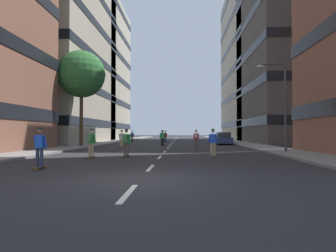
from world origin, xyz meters
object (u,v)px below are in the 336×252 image
object	(u,v)px
skater_5	(162,135)
skater_9	(196,138)
parked_car_near	(223,139)
streetlamp_right	(280,97)
skater_7	(40,146)
skater_1	(162,137)
skater_2	(91,141)
street_tree_near	(82,74)
skater_3	(132,135)
skater_8	(122,138)
skater_6	(126,141)
skater_0	(213,141)
skater_4	(165,136)

from	to	relation	value
skater_5	skater_9	distance (m)	23.62
parked_car_near	streetlamp_right	world-z (taller)	streetlamp_right
skater_7	skater_9	distance (m)	17.29
skater_1	skater_9	xyz separation A→B (m)	(3.43, -1.83, 0.03)
skater_2	skater_5	size ratio (longest dim) A/B	1.00
parked_car_near	street_tree_near	xyz separation A→B (m)	(-15.74, -6.30, 6.95)
skater_9	streetlamp_right	bearing A→B (deg)	-47.84
skater_9	skater_3	bearing A→B (deg)	120.53
skater_8	skater_1	bearing A→B (deg)	24.31
skater_6	skater_8	xyz separation A→B (m)	(-2.50, 10.07, -0.03)
parked_car_near	skater_9	bearing A→B (deg)	-115.24
streetlamp_right	skater_6	bearing A→B (deg)	-161.38
skater_1	street_tree_near	bearing A→B (deg)	-178.64
skater_0	skater_7	bearing A→B (deg)	-142.43
parked_car_near	skater_0	xyz separation A→B (m)	(-3.17, -17.47, 0.29)
parked_car_near	skater_6	bearing A→B (deg)	-115.57
parked_car_near	skater_7	size ratio (longest dim) A/B	2.47
parked_car_near	skater_5	world-z (taller)	skater_5
skater_3	skater_4	xyz separation A→B (m)	(5.37, -4.21, 0.00)
skater_0	skater_8	xyz separation A→B (m)	(-7.90, 9.60, 0.00)
skater_1	skater_6	size ratio (longest dim) A/B	1.00
skater_7	street_tree_near	bearing A→B (deg)	105.03
skater_1	skater_8	size ratio (longest dim) A/B	1.00
skater_9	parked_car_near	bearing A→B (deg)	64.76
skater_5	skater_8	world-z (taller)	same
street_tree_near	skater_0	bearing A→B (deg)	-41.63
skater_5	skater_7	distance (m)	38.79
skater_0	skater_7	size ratio (longest dim) A/B	1.00
skater_1	skater_6	distance (m)	11.92
streetlamp_right	skater_5	xyz separation A→B (m)	(-10.84, 29.50, -3.15)
skater_1	streetlamp_right	bearing A→B (deg)	-41.74
street_tree_near	streetlamp_right	bearing A→B (deg)	-24.31
skater_2	skater_8	distance (m)	10.75
parked_car_near	skater_2	bearing A→B (deg)	-119.61
skater_6	street_tree_near	bearing A→B (deg)	121.61
parked_car_near	skater_4	world-z (taller)	skater_4
skater_5	street_tree_near	bearing A→B (deg)	-108.00
skater_2	skater_0	bearing A→B (deg)	8.71
street_tree_near	skater_8	distance (m)	8.28
skater_2	skater_7	distance (m)	4.99
skater_0	skater_3	distance (m)	26.74
streetlamp_right	skater_6	size ratio (longest dim) A/B	3.65
street_tree_near	skater_8	world-z (taller)	street_tree_near
skater_2	skater_3	size ratio (longest dim) A/B	1.00
skater_4	skater_6	bearing A→B (deg)	-93.03
skater_2	skater_7	xyz separation A→B (m)	(-0.53, -4.97, -0.03)
skater_1	skater_2	bearing A→B (deg)	-105.21
skater_5	skater_6	size ratio (longest dim) A/B	1.00
skater_4	streetlamp_right	bearing A→B (deg)	-61.58
skater_2	skater_4	size ratio (longest dim) A/B	1.00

